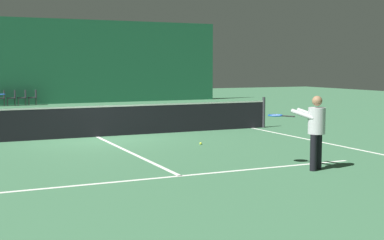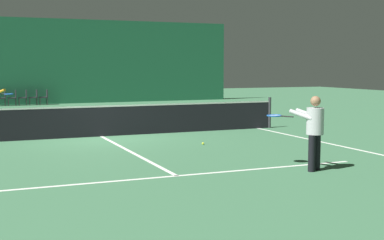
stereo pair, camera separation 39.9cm
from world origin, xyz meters
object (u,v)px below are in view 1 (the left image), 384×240
at_px(tennis_ball, 201,143).
at_px(tennis_net, 97,120).
at_px(courtside_chair_3, 13,97).
at_px(courtside_chair_5, 34,96).
at_px(courtside_chair_4, 23,97).
at_px(courtside_chair_2, 2,97).
at_px(player_near, 314,127).

bearing_deg(tennis_ball, tennis_net, 128.07).
distance_m(courtside_chair_3, courtside_chair_5, 1.10).
relative_size(courtside_chair_4, tennis_ball, 12.73).
distance_m(courtside_chair_2, courtside_chair_3, 0.55).
bearing_deg(tennis_net, courtside_chair_3, 93.56).
bearing_deg(courtside_chair_2, courtside_chair_5, 90.00).
relative_size(player_near, courtside_chair_4, 1.84).
xyz_separation_m(courtside_chair_2, tennis_ball, (3.63, -17.23, -0.45)).
bearing_deg(tennis_ball, courtside_chair_3, 100.12).
bearing_deg(tennis_net, player_near, -68.18).
bearing_deg(courtside_chair_4, tennis_ball, 8.33).
height_order(courtside_chair_2, courtside_chair_4, same).
relative_size(tennis_net, courtside_chair_2, 14.29).
distance_m(player_near, courtside_chair_2, 21.83).
height_order(courtside_chair_5, tennis_ball, courtside_chair_5).
bearing_deg(courtside_chair_5, courtside_chair_2, -90.00).
relative_size(tennis_net, player_near, 7.77).
bearing_deg(courtside_chair_2, player_near, 11.20).
relative_size(courtside_chair_4, courtside_chair_5, 1.00).
distance_m(courtside_chair_2, courtside_chair_5, 1.66).
height_order(courtside_chair_2, courtside_chair_5, same).
height_order(tennis_net, player_near, player_near).
height_order(tennis_net, tennis_ball, tennis_net).
xyz_separation_m(courtside_chair_4, tennis_ball, (2.52, -17.23, -0.45)).
distance_m(courtside_chair_4, tennis_ball, 17.42).
bearing_deg(tennis_net, tennis_ball, -51.93).
distance_m(courtside_chair_5, tennis_ball, 17.35).
bearing_deg(courtside_chair_3, courtside_chair_4, 90.00).
bearing_deg(courtside_chair_3, tennis_net, 3.56).
height_order(courtside_chair_3, tennis_ball, courtside_chair_3).
bearing_deg(player_near, courtside_chair_3, -18.92).
bearing_deg(tennis_ball, courtside_chair_2, 101.89).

